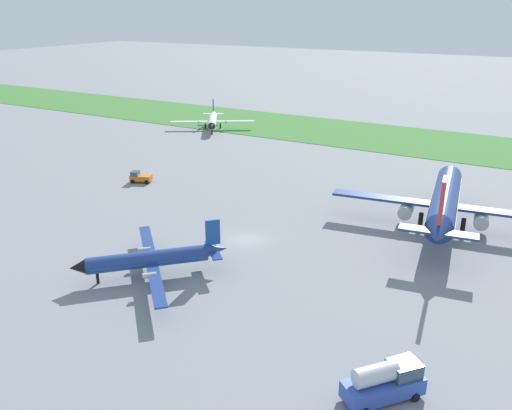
% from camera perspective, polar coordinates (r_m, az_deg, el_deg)
% --- Properties ---
extents(ground_plane, '(600.00, 600.00, 0.00)m').
position_cam_1_polar(ground_plane, '(71.12, -1.04, -3.70)').
color(ground_plane, gray).
extents(grass_taxiway_strip, '(360.00, 28.00, 0.08)m').
position_cam_1_polar(grass_taxiway_strip, '(129.37, 13.96, 6.93)').
color(grass_taxiway_strip, '#3D7533').
rests_on(grass_taxiway_strip, ground_plane).
extents(airplane_foreground_turboprop, '(15.50, 15.57, 6.20)m').
position_cam_1_polar(airplane_foreground_turboprop, '(62.00, -11.08, -5.62)').
color(airplane_foreground_turboprop, navy).
rests_on(airplane_foreground_turboprop, ground_plane).
extents(airplane_taxiing_turboprop, '(18.37, 16.04, 6.24)m').
position_cam_1_polar(airplane_taxiing_turboprop, '(134.93, -4.64, 8.99)').
color(airplane_taxiing_turboprop, white).
rests_on(airplane_taxiing_turboprop, ground_plane).
extents(airplane_midfield_jet, '(30.74, 30.25, 10.88)m').
position_cam_1_polar(airplane_midfield_jet, '(77.57, 19.39, 0.32)').
color(airplane_midfield_jet, navy).
rests_on(airplane_midfield_jet, ground_plane).
extents(pushback_tug_near_gate, '(4.01, 3.11, 1.95)m').
position_cam_1_polar(pushback_tug_near_gate, '(95.83, -12.23, 2.91)').
color(pushback_tug_near_gate, orange).
rests_on(pushback_tug_near_gate, ground_plane).
extents(fuel_truck_midfield, '(6.01, 6.53, 3.29)m').
position_cam_1_polar(fuel_truck_midfield, '(45.24, 13.50, -17.78)').
color(fuel_truck_midfield, '#334FB2').
rests_on(fuel_truck_midfield, ground_plane).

